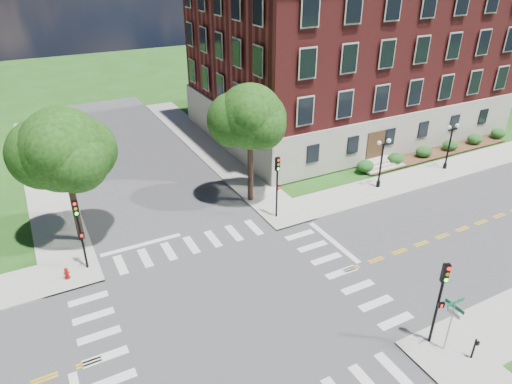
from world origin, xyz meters
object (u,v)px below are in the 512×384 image
street_sign_pole (452,315)px  traffic_signal_se (441,294)px  traffic_signal_ne (277,180)px  twin_lamp_east (450,144)px  traffic_signal_nw (79,226)px  twin_lamp_west (381,161)px  push_button_post (474,348)px  fire_hydrant (67,274)px

street_sign_pole → traffic_signal_se: bearing=108.8°
traffic_signal_ne → twin_lamp_east: traffic_signal_ne is taller
traffic_signal_nw → twin_lamp_east: bearing=0.3°
twin_lamp_west → twin_lamp_east: bearing=0.0°
traffic_signal_se → traffic_signal_ne: size_ratio=1.00×
traffic_signal_ne → push_button_post: traffic_signal_ne is taller
street_sign_pole → push_button_post: (0.73, -1.05, -1.51)m
traffic_signal_ne → traffic_signal_nw: 13.65m
traffic_signal_se → traffic_signal_ne: bearing=92.7°
traffic_signal_nw → twin_lamp_east: traffic_signal_nw is taller
twin_lamp_west → fire_hydrant: size_ratio=5.64×
traffic_signal_se → twin_lamp_east: size_ratio=1.13×
traffic_signal_nw → fire_hydrant: size_ratio=6.40×
push_button_post → traffic_signal_nw: bearing=133.3°
push_button_post → fire_hydrant: size_ratio=1.60×
traffic_signal_ne → twin_lamp_east: 18.01m
twin_lamp_west → traffic_signal_nw: bearing=-179.6°
traffic_signal_nw → twin_lamp_west: traffic_signal_nw is taller
twin_lamp_west → traffic_signal_ne: bearing=-178.5°
street_sign_pole → traffic_signal_nw: bearing=133.8°
street_sign_pole → fire_hydrant: street_sign_pole is taller
traffic_signal_ne → twin_lamp_west: bearing=1.5°
traffic_signal_se → street_sign_pole: bearing=-71.2°
traffic_signal_se → fire_hydrant: (-15.59, 13.94, -2.72)m
fire_hydrant → push_button_post: bearing=-43.5°
twin_lamp_east → street_sign_pole: 22.97m
push_button_post → twin_lamp_west: bearing=62.8°
push_button_post → fire_hydrant: push_button_post is taller
traffic_signal_nw → street_sign_pole: bearing=-46.2°
twin_lamp_east → fire_hydrant: size_ratio=5.64×
traffic_signal_se → traffic_signal_nw: 20.37m
traffic_signal_ne → fire_hydrant: size_ratio=6.40×
twin_lamp_west → fire_hydrant: (-24.99, -0.71, -2.06)m
traffic_signal_ne → street_sign_pole: bearing=-86.5°
traffic_signal_nw → traffic_signal_ne: bearing=-0.4°
street_sign_pole → twin_lamp_east: bearing=42.0°
twin_lamp_west → twin_lamp_east: same height
traffic_signal_ne → traffic_signal_nw: (-13.65, 0.09, 0.00)m
traffic_signal_se → push_button_post: traffic_signal_se is taller
traffic_signal_nw → street_sign_pole: size_ratio=1.55×
street_sign_pole → fire_hydrant: 21.65m
twin_lamp_west → traffic_signal_se: bearing=-122.7°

